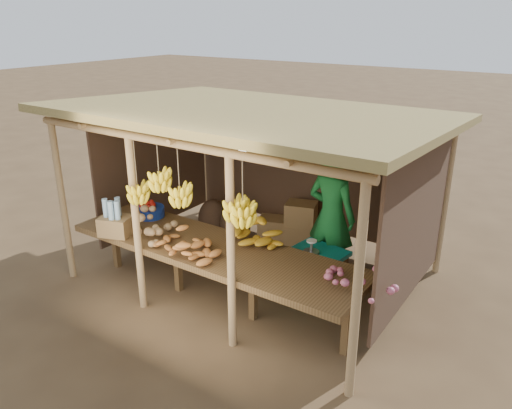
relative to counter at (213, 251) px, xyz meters
The scene contains 13 objects.
ground 1.20m from the counter, 90.00° to the left, with size 60.00×60.00×0.00m, color brown.
stall_structure 1.50m from the counter, 89.27° to the left, with size 4.70×3.50×2.43m.
counter is the anchor object (origin of this frame).
potato_heap 1.08m from the counter, 169.13° to the right, with size 1.01×0.61×0.37m, color #9F7C52, non-canonical shape.
sweet_potato_heap 0.38m from the counter, 119.35° to the right, with size 0.86×0.52×0.35m, color #B76D2F, non-canonical shape.
onion_heap 1.92m from the counter, ahead, with size 0.82×0.49×0.36m, color #C35E75, non-canonical shape.
banana_pile 0.55m from the counter, 49.00° to the left, with size 0.67×0.40×0.35m, color gold, non-canonical shape.
tomato_basin 1.37m from the counter, 168.27° to the left, with size 0.40×0.40×0.21m.
bottle_box 1.33m from the counter, 161.97° to the right, with size 0.47×0.42×0.49m.
vendor 1.67m from the counter, 56.39° to the left, with size 0.68×0.45×1.87m, color #17692B.
tarp_crate 1.40m from the counter, 44.42° to the left, with size 0.75×0.67×0.80m.
carton_stack 2.09m from the counter, 91.86° to the left, with size 1.06×0.50×0.73m.
burlap_sacks 2.16m from the counter, 123.93° to the left, with size 0.96×0.50×0.68m.
Camera 1 is at (3.52, -5.21, 3.45)m, focal length 35.00 mm.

